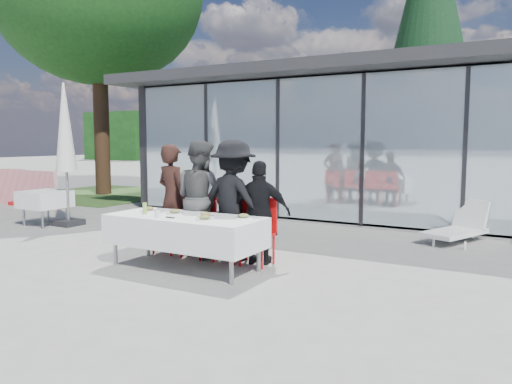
% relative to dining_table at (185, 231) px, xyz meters
% --- Properties ---
extents(ground, '(90.00, 90.00, 0.00)m').
position_rel_dining_table_xyz_m(ground, '(0.13, 0.39, -0.54)').
color(ground, gray).
rests_on(ground, ground).
extents(pavilion, '(14.80, 8.80, 3.44)m').
position_rel_dining_table_xyz_m(pavilion, '(2.13, 8.56, 1.61)').
color(pavilion, gray).
rests_on(pavilion, ground).
extents(treeline, '(62.50, 2.00, 4.40)m').
position_rel_dining_table_xyz_m(treeline, '(-1.87, 28.39, 1.66)').
color(treeline, '#103412').
rests_on(treeline, ground).
extents(dining_table, '(2.26, 0.96, 0.75)m').
position_rel_dining_table_xyz_m(dining_table, '(0.00, 0.00, 0.00)').
color(dining_table, white).
rests_on(dining_table, ground).
extents(diner_a, '(0.76, 0.76, 1.75)m').
position_rel_dining_table_xyz_m(diner_a, '(-0.83, 0.76, 0.34)').
color(diner_a, black).
rests_on(diner_a, ground).
extents(diner_chair_a, '(0.44, 0.44, 0.97)m').
position_rel_dining_table_xyz_m(diner_chair_a, '(-0.83, 0.75, -0.00)').
color(diner_chair_a, red).
rests_on(diner_chair_a, ground).
extents(diner_b, '(1.08, 1.08, 1.82)m').
position_rel_dining_table_xyz_m(diner_b, '(-0.27, 0.76, 0.37)').
color(diner_b, '#4A4A4A').
rests_on(diner_b, ground).
extents(diner_chair_b, '(0.44, 0.44, 0.97)m').
position_rel_dining_table_xyz_m(diner_chair_b, '(-0.27, 0.75, -0.00)').
color(diner_chair_b, red).
rests_on(diner_chair_b, ground).
extents(diner_c, '(1.31, 1.31, 1.82)m').
position_rel_dining_table_xyz_m(diner_c, '(0.34, 0.76, 0.37)').
color(diner_c, black).
rests_on(diner_c, ground).
extents(diner_chair_c, '(0.44, 0.44, 0.97)m').
position_rel_dining_table_xyz_m(diner_chair_c, '(0.34, 0.75, -0.00)').
color(diner_chair_c, red).
rests_on(diner_chair_c, ground).
extents(diner_d, '(1.12, 1.12, 1.52)m').
position_rel_dining_table_xyz_m(diner_d, '(0.80, 0.76, 0.22)').
color(diner_d, black).
rests_on(diner_d, ground).
extents(diner_chair_d, '(0.44, 0.44, 0.97)m').
position_rel_dining_table_xyz_m(diner_chair_d, '(0.80, 0.75, -0.00)').
color(diner_chair_d, red).
rests_on(diner_chair_d, ground).
extents(plate_a, '(0.25, 0.25, 0.07)m').
position_rel_dining_table_xyz_m(plate_a, '(-0.77, 0.12, 0.24)').
color(plate_a, white).
rests_on(plate_a, dining_table).
extents(plate_b, '(0.25, 0.25, 0.07)m').
position_rel_dining_table_xyz_m(plate_b, '(-0.24, 0.09, 0.24)').
color(plate_b, white).
rests_on(plate_b, dining_table).
extents(plate_c, '(0.25, 0.25, 0.07)m').
position_rel_dining_table_xyz_m(plate_c, '(0.30, 0.09, 0.24)').
color(plate_c, white).
rests_on(plate_c, dining_table).
extents(plate_d, '(0.25, 0.25, 0.07)m').
position_rel_dining_table_xyz_m(plate_d, '(0.84, 0.21, 0.24)').
color(plate_d, white).
rests_on(plate_d, dining_table).
extents(plate_extra, '(0.25, 0.25, 0.07)m').
position_rel_dining_table_xyz_m(plate_extra, '(0.46, -0.16, 0.24)').
color(plate_extra, white).
rests_on(plate_extra, dining_table).
extents(juice_bottle, '(0.06, 0.06, 0.16)m').
position_rel_dining_table_xyz_m(juice_bottle, '(-0.63, -0.12, 0.29)').
color(juice_bottle, '#87B34A').
rests_on(juice_bottle, dining_table).
extents(drinking_glasses, '(0.07, 0.07, 0.10)m').
position_rel_dining_table_xyz_m(drinking_glasses, '(-0.28, -0.24, 0.26)').
color(drinking_glasses, silver).
rests_on(drinking_glasses, dining_table).
extents(folded_eyeglasses, '(0.14, 0.03, 0.01)m').
position_rel_dining_table_xyz_m(folded_eyeglasses, '(-0.06, -0.24, 0.22)').
color(folded_eyeglasses, black).
rests_on(folded_eyeglasses, dining_table).
extents(spare_table_left, '(0.86, 0.86, 0.74)m').
position_rel_dining_table_xyz_m(spare_table_left, '(-4.82, 1.40, 0.02)').
color(spare_table_left, white).
rests_on(spare_table_left, ground).
extents(market_umbrella, '(0.50, 0.50, 3.00)m').
position_rel_dining_table_xyz_m(market_umbrella, '(-4.38, 1.63, 1.37)').
color(market_umbrella, black).
rests_on(market_umbrella, ground).
extents(lounger, '(1.06, 1.46, 0.72)m').
position_rel_dining_table_xyz_m(lounger, '(3.11, 3.94, -0.28)').
color(lounger, white).
rests_on(lounger, ground).
extents(conifer_tree, '(4.00, 4.00, 10.50)m').
position_rel_dining_table_xyz_m(conifer_tree, '(0.63, 13.39, 5.45)').
color(conifer_tree, '#382316').
rests_on(conifer_tree, ground).
extents(grass_patch, '(5.00, 5.00, 0.02)m').
position_rel_dining_table_xyz_m(grass_patch, '(-8.37, 6.39, -0.53)').
color(grass_patch, '#385926').
rests_on(grass_patch, ground).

